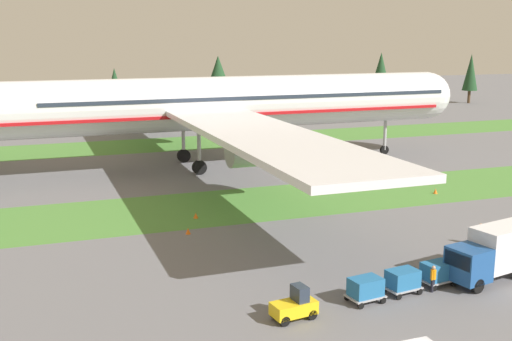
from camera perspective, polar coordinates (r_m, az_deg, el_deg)
The scene contains 14 objects.
grass_strip_near at distance 60.42m, azimuth -3.29°, elevation -3.26°, with size 320.00×12.44×0.01m, color #4C8438.
grass_strip_far at distance 95.60m, azimuth -9.51°, elevation 2.29°, with size 320.00×12.44×0.01m, color #4C8438.
airliner at distance 77.47m, azimuth -4.45°, elevation 6.07°, with size 69.47×84.94×22.12m.
baggage_tug at distance 37.00m, azimuth 3.54°, elevation -12.10°, with size 2.76×1.66×1.97m.
cargo_dolly_lead at distance 39.60m, azimuth 9.88°, elevation -10.43°, with size 2.39×1.80×1.55m.
cargo_dolly_second at distance 41.32m, azimuth 13.13°, elevation -9.59°, with size 2.39×1.80×1.55m.
cargo_dolly_third at distance 43.18m, azimuth 16.09°, elevation -8.80°, with size 2.39×1.80×1.55m.
catering_truck at distance 44.92m, azimuth 20.73°, elevation -6.90°, with size 7.28×3.68×3.58m.
ground_crew_marshaller at distance 42.05m, azimuth 15.74°, elevation -9.31°, with size 0.48×0.36×1.74m.
ground_crew_loader at distance 52.22m, azimuth 19.64°, elevation -5.36°, with size 0.36×0.56×1.74m.
taxiway_marker_0 at distance 56.70m, azimuth -5.47°, elevation -4.08°, with size 0.44×0.44×0.49m, color orange.
taxiway_marker_1 at distance 67.73m, azimuth 15.93°, elevation -1.81°, with size 0.44×0.44×0.52m, color orange.
taxiway_marker_2 at distance 52.32m, azimuth -6.17°, elevation -5.46°, with size 0.44×0.44×0.52m, color orange.
distant_tree_line at distance 128.88m, azimuth -12.23°, elevation 7.84°, with size 172.49×9.21×12.34m.
Camera 1 is at (-16.17, -23.08, 15.94)m, focal length 44.19 mm.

